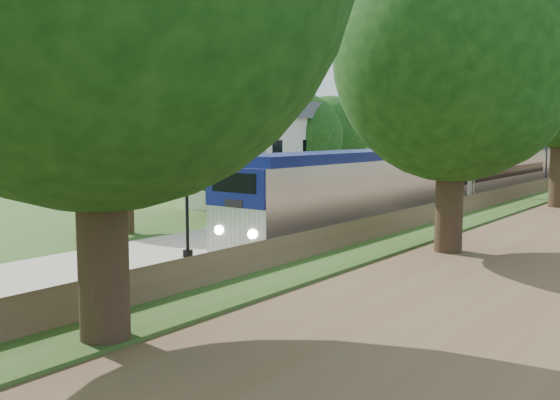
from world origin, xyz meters
The scene contains 6 objects.
platform centered at (-5.20, 16.00, 0.19)m, with size 6.40×68.00×0.38m, color #A39883.
yellow_stripe centered at (-2.35, 16.00, 0.39)m, with size 0.55×68.00×0.01m, color gold.
station_building centered at (-14.00, 30.00, 4.09)m, with size 8.60×6.60×8.00m.
trees_behind_platform centered at (-11.17, 20.67, 4.53)m, with size 7.82×53.32×7.21m.
lamppost_far centered at (-3.31, 13.01, 2.36)m, with size 0.44×0.44×4.43m.
signal_farside centered at (6.20, 20.99, 4.12)m, with size 0.36×0.29×6.55m.
Camera 1 is at (16.05, -5.88, 5.78)m, focal length 40.00 mm.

